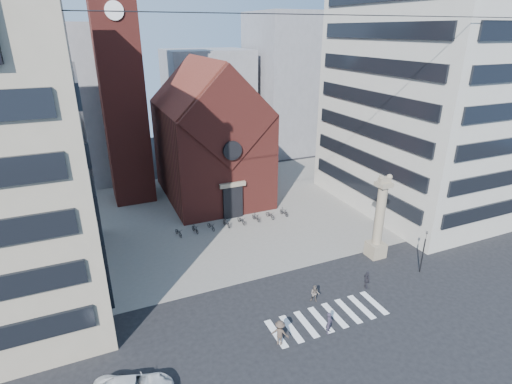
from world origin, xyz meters
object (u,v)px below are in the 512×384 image
traffic_light (423,251)px  scooter_0 (179,232)px  lion_column (379,225)px  pedestrian_0 (329,323)px  pedestrian_1 (315,294)px  pedestrian_2 (367,280)px

traffic_light → scooter_0: size_ratio=2.62×
traffic_light → lion_column: bearing=116.5°
lion_column → pedestrian_0: (-10.35, -7.46, -2.57)m
pedestrian_0 → scooter_0: size_ratio=1.08×
pedestrian_1 → scooter_0: pedestrian_1 is taller
pedestrian_1 → pedestrian_2: pedestrian_2 is taller
pedestrian_1 → traffic_light: bearing=38.6°
traffic_light → pedestrian_1: 11.46m
pedestrian_1 → pedestrian_2: bearing=37.3°
traffic_light → pedestrian_1: bearing=179.2°
lion_column → pedestrian_1: 10.48m
lion_column → pedestrian_1: bearing=-157.7°
traffic_light → scooter_0: 24.94m
traffic_light → pedestrian_1: (-11.36, 0.15, -1.52)m
pedestrian_0 → pedestrian_1: (0.97, 3.61, -0.12)m
traffic_light → scooter_0: bearing=140.1°
pedestrian_2 → scooter_0: bearing=51.2°
lion_column → pedestrian_0: lion_column is taller
scooter_0 → pedestrian_2: bearing=-62.4°
traffic_light → pedestrian_1: traffic_light is taller
traffic_light → pedestrian_2: (-6.21, -0.03, -1.45)m
pedestrian_1 → pedestrian_2: size_ratio=0.92×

